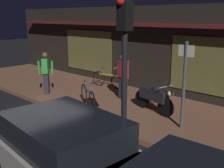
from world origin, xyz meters
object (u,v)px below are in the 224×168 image
object	(u,v)px
person_photographer	(46,72)
person_bystander	(123,75)
bicycle_parked	(108,79)
sign_post	(184,80)
bicycle_extra	(88,96)
traffic_light_pole	(124,52)
motorcycle	(154,97)
parked_car_near	(68,156)

from	to	relation	value
person_photographer	person_bystander	distance (m)	3.10
bicycle_parked	person_photographer	world-z (taller)	person_photographer
sign_post	bicycle_parked	bearing A→B (deg)	158.50
bicycle_extra	traffic_light_pole	xyz separation A→B (m)	(3.25, -1.87, 1.97)
person_photographer	sign_post	bearing A→B (deg)	6.18
bicycle_parked	bicycle_extra	world-z (taller)	same
person_bystander	traffic_light_pole	bearing A→B (deg)	-48.73
motorcycle	parked_car_near	size ratio (longest dim) A/B	0.40
person_bystander	traffic_light_pole	world-z (taller)	traffic_light_pole
motorcycle	bicycle_extra	bearing A→B (deg)	-151.95
bicycle_extra	sign_post	bearing A→B (deg)	8.91
bicycle_parked	bicycle_extra	bearing A→B (deg)	-60.67
sign_post	parked_car_near	world-z (taller)	sign_post
bicycle_extra	sign_post	distance (m)	3.51
bicycle_parked	person_bystander	bearing A→B (deg)	-27.00
bicycle_extra	parked_car_near	size ratio (longest dim) A/B	0.36
sign_post	motorcycle	bearing A→B (deg)	157.29
bicycle_extra	parked_car_near	xyz separation A→B (m)	(3.12, -3.25, 0.20)
bicycle_parked	person_photographer	size ratio (longest dim) A/B	0.98
bicycle_extra	person_photographer	world-z (taller)	person_photographer
motorcycle	bicycle_parked	distance (m)	3.57
motorcycle	bicycle_parked	world-z (taller)	motorcycle
bicycle_extra	person_photographer	bearing A→B (deg)	-177.70
person_photographer	traffic_light_pole	bearing A→B (deg)	-17.49
sign_post	person_photographer	bearing A→B (deg)	-173.82
motorcycle	sign_post	world-z (taller)	sign_post
bicycle_parked	bicycle_extra	xyz separation A→B (m)	(1.32, -2.35, 0.00)
motorcycle	bicycle_extra	world-z (taller)	motorcycle
person_photographer	sign_post	world-z (taller)	sign_post
sign_post	parked_car_near	xyz separation A→B (m)	(-0.20, -3.77, -0.81)
parked_car_near	motorcycle	bearing A→B (deg)	104.41
bicycle_parked	person_bystander	size ratio (longest dim) A/B	0.98
bicycle_extra	person_photographer	distance (m)	2.43
person_bystander	traffic_light_pole	distance (m)	4.77
bicycle_extra	person_photographer	xyz separation A→B (m)	(-2.37, -0.10, 0.52)
person_bystander	sign_post	world-z (taller)	sign_post
traffic_light_pole	parked_car_near	bearing A→B (deg)	-95.43
parked_car_near	person_bystander	bearing A→B (deg)	120.82
motorcycle	person_bystander	world-z (taller)	person_bystander
bicycle_parked	parked_car_near	size ratio (longest dim) A/B	0.39
bicycle_extra	parked_car_near	distance (m)	4.51
person_photographer	parked_car_near	size ratio (longest dim) A/B	0.40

